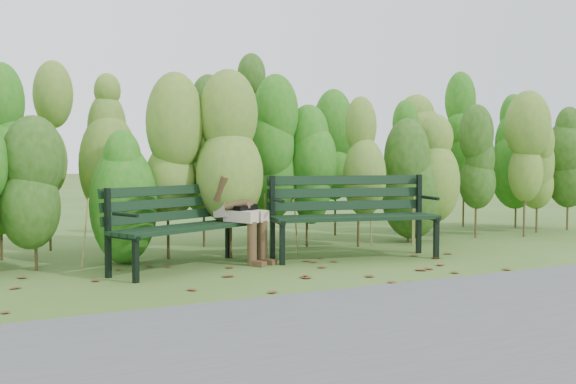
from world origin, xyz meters
name	(u,v)px	position (x,y,z in m)	size (l,w,h in m)	color
ground	(305,272)	(0.00, 0.00, 0.00)	(80.00, 80.00, 0.00)	#385C1B
footpath	(461,321)	(0.00, -2.20, 0.01)	(60.00, 2.50, 0.01)	#474749
hedge_band	(231,144)	(0.00, 1.86, 1.26)	(11.04, 1.67, 2.42)	#47381E
leaf_litter	(303,275)	(-0.09, -0.14, 0.00)	(5.47, 2.22, 0.01)	brown
bench_left	(181,220)	(-0.99, 0.75, 0.48)	(1.71, 1.16, 0.82)	black
bench_right	(352,209)	(0.90, 0.58, 0.53)	(1.88, 0.95, 0.90)	black
seated_woman	(237,198)	(-0.34, 0.86, 0.67)	(0.56, 0.73, 1.18)	#BAA693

